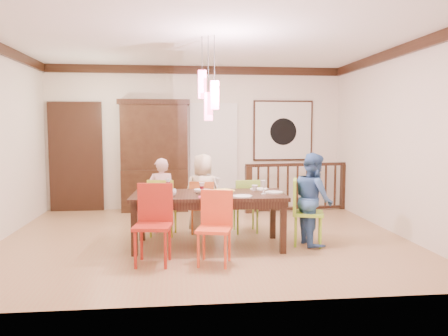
{
  "coord_description": "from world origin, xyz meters",
  "views": [
    {
      "loc": [
        -0.4,
        -6.48,
        1.66
      ],
      "look_at": [
        0.29,
        -0.04,
        1.06
      ],
      "focal_mm": 35.0,
      "sensor_mm": 36.0,
      "label": 1
    }
  ],
  "objects": [
    {
      "name": "floor",
      "position": [
        0.0,
        0.0,
        0.0
      ],
      "size": [
        6.0,
        6.0,
        0.0
      ],
      "primitive_type": "plane",
      "color": "#AC7B53",
      "rests_on": "ground"
    },
    {
      "name": "ceiling",
      "position": [
        0.0,
        0.0,
        2.9
      ],
      "size": [
        6.0,
        6.0,
        0.0
      ],
      "primitive_type": "plane",
      "rotation": [
        3.14,
        0.0,
        0.0
      ],
      "color": "white",
      "rests_on": "wall_back"
    },
    {
      "name": "wall_back",
      "position": [
        0.0,
        2.5,
        1.45
      ],
      "size": [
        6.0,
        0.0,
        6.0
      ],
      "primitive_type": "plane",
      "rotation": [
        1.57,
        0.0,
        0.0
      ],
      "color": "beige",
      "rests_on": "floor"
    },
    {
      "name": "wall_right",
      "position": [
        3.0,
        0.0,
        1.45
      ],
      "size": [
        0.0,
        5.0,
        5.0
      ],
      "primitive_type": "plane",
      "rotation": [
        1.57,
        0.0,
        -1.57
      ],
      "color": "beige",
      "rests_on": "floor"
    },
    {
      "name": "crown_molding",
      "position": [
        0.0,
        0.0,
        2.82
      ],
      "size": [
        6.0,
        5.0,
        0.16
      ],
      "primitive_type": null,
      "color": "black",
      "rests_on": "wall_back"
    },
    {
      "name": "panel_door",
      "position": [
        -2.4,
        2.45,
        1.05
      ],
      "size": [
        1.04,
        0.07,
        2.24
      ],
      "primitive_type": "cube",
      "color": "black",
      "rests_on": "wall_back"
    },
    {
      "name": "white_doorway",
      "position": [
        0.35,
        2.46,
        1.05
      ],
      "size": [
        0.97,
        0.05,
        2.22
      ],
      "primitive_type": "cube",
      "color": "silver",
      "rests_on": "wall_back"
    },
    {
      "name": "painting",
      "position": [
        1.8,
        2.46,
        1.6
      ],
      "size": [
        1.25,
        0.06,
        1.25
      ],
      "color": "black",
      "rests_on": "wall_back"
    },
    {
      "name": "pendant_cluster",
      "position": [
        0.03,
        -0.48,
        2.11
      ],
      "size": [
        0.27,
        0.21,
        1.14
      ],
      "color": "#FF4C7E",
      "rests_on": "ceiling"
    },
    {
      "name": "dining_table",
      "position": [
        0.03,
        -0.48,
        0.67
      ],
      "size": [
        2.15,
        1.05,
        0.75
      ],
      "rotation": [
        0.0,
        0.0,
        -0.05
      ],
      "color": "black",
      "rests_on": "floor"
    },
    {
      "name": "chair_far_left",
      "position": [
        -0.62,
        0.24,
        0.5
      ],
      "size": [
        0.46,
        0.46,
        0.88
      ],
      "rotation": [
        0.0,
        0.0,
        2.96
      ],
      "color": "#A3B926",
      "rests_on": "floor"
    },
    {
      "name": "chair_far_mid",
      "position": [
        -0.0,
        0.33,
        0.48
      ],
      "size": [
        0.44,
        0.44,
        0.84
      ],
      "rotation": [
        0.0,
        0.0,
        2.97
      ],
      "color": "#C35A24",
      "rests_on": "floor"
    },
    {
      "name": "chair_far_right",
      "position": [
        0.68,
        0.31,
        0.49
      ],
      "size": [
        0.4,
        0.4,
        0.85
      ],
      "rotation": [
        0.0,
        0.0,
        3.18
      ],
      "color": "#85B237",
      "rests_on": "floor"
    },
    {
      "name": "chair_near_left",
      "position": [
        -0.7,
        -1.22,
        0.56
      ],
      "size": [
        0.49,
        0.49,
        0.97
      ],
      "rotation": [
        0.0,
        0.0,
        -0.13
      ],
      "color": "#A92417",
      "rests_on": "floor"
    },
    {
      "name": "chair_near_mid",
      "position": [
        0.04,
        -1.29,
        0.51
      ],
      "size": [
        0.49,
        0.49,
        0.89
      ],
      "rotation": [
        0.0,
        0.0,
        -0.27
      ],
      "color": "#E84925",
      "rests_on": "floor"
    },
    {
      "name": "chair_end_right",
      "position": [
        1.44,
        -0.54,
        0.53
      ],
      "size": [
        0.52,
        0.52,
        0.93
      ],
      "rotation": [
        0.0,
        0.0,
        1.28
      ],
      "color": "#98D12E",
      "rests_on": "floor"
    },
    {
      "name": "china_hutch",
      "position": [
        -0.84,
        2.3,
        1.11
      ],
      "size": [
        1.4,
        0.46,
        2.21
      ],
      "color": "black",
      "rests_on": "floor"
    },
    {
      "name": "balustrade",
      "position": [
        1.98,
        1.95,
        0.5
      ],
      "size": [
        2.16,
        0.32,
        0.96
      ],
      "rotation": [
        0.0,
        0.0,
        0.11
      ],
      "color": "black",
      "rests_on": "floor"
    },
    {
      "name": "person_far_left",
      "position": [
        -0.65,
        0.39,
        0.6
      ],
      "size": [
        0.44,
        0.3,
        1.19
      ],
      "primitive_type": "imported",
      "rotation": [
        0.0,
        0.0,
        3.17
      ],
      "color": "beige",
      "rests_on": "floor"
    },
    {
      "name": "person_far_mid",
      "position": [
        0.01,
        0.35,
        0.63
      ],
      "size": [
        0.7,
        0.54,
        1.25
      ],
      "primitive_type": "imported",
      "rotation": [
        0.0,
        0.0,
        2.88
      ],
      "color": "beige",
      "rests_on": "floor"
    },
    {
      "name": "person_end_right",
      "position": [
        1.52,
        -0.52,
        0.66
      ],
      "size": [
        0.54,
        0.67,
        1.31
      ],
      "primitive_type": "imported",
      "rotation": [
        0.0,
        0.0,
        1.64
      ],
      "color": "#3A63A3",
      "rests_on": "floor"
    },
    {
      "name": "serving_bowl",
      "position": [
        0.21,
        -0.66,
        0.79
      ],
      "size": [
        0.39,
        0.39,
        0.07
      ],
      "primitive_type": "imported",
      "rotation": [
        0.0,
        0.0,
        0.42
      ],
      "color": "yellow",
      "rests_on": "dining_table"
    },
    {
      "name": "small_bowl",
      "position": [
        -0.09,
        -0.43,
        0.78
      ],
      "size": [
        0.2,
        0.2,
        0.05
      ],
      "primitive_type": "imported",
      "rotation": [
        0.0,
        0.0,
        0.15
      ],
      "color": "white",
      "rests_on": "dining_table"
    },
    {
      "name": "cup_left",
      "position": [
        -0.48,
        -0.68,
        0.8
      ],
      "size": [
        0.16,
        0.16,
        0.1
      ],
      "primitive_type": "imported",
      "rotation": [
        0.0,
        0.0,
        0.32
      ],
      "color": "silver",
      "rests_on": "dining_table"
    },
    {
      "name": "cup_right",
      "position": [
        0.71,
        -0.3,
        0.79
      ],
      "size": [
        0.11,
        0.11,
        0.08
      ],
      "primitive_type": "imported",
      "rotation": [
        0.0,
        0.0,
        -0.21
      ],
      "color": "silver",
      "rests_on": "dining_table"
    },
    {
      "name": "plate_far_left",
      "position": [
        -0.67,
        -0.21,
        0.76
      ],
      "size": [
        0.26,
        0.26,
        0.01
      ],
      "primitive_type": "cylinder",
      "color": "white",
      "rests_on": "dining_table"
    },
    {
      "name": "plate_far_mid",
      "position": [
        -0.03,
        -0.23,
        0.76
      ],
      "size": [
        0.26,
        0.26,
        0.01
      ],
      "primitive_type": "cylinder",
      "color": "white",
      "rests_on": "dining_table"
    },
    {
      "name": "plate_far_right",
      "position": [
        0.8,
        -0.17,
        0.76
      ],
      "size": [
        0.26,
        0.26,
        0.01
      ],
      "primitive_type": "cylinder",
      "color": "white",
      "rests_on": "dining_table"
    },
    {
      "name": "plate_near_left",
      "position": [
        -0.6,
        -0.73,
        0.76
      ],
      "size": [
        0.26,
        0.26,
        0.01
      ],
      "primitive_type": "cylinder",
      "color": "white",
      "rests_on": "dining_table"
    },
    {
      "name": "plate_near_mid",
      "position": [
        0.46,
        -0.82,
        0.76
      ],
      "size": [
        0.26,
        0.26,
        0.01
      ],
      "primitive_type": "cylinder",
      "color": "white",
      "rests_on": "dining_table"
    },
    {
      "name": "plate_end_right",
      "position": [
        0.95,
        -0.51,
        0.76
      ],
      "size": [
        0.26,
        0.26,
        0.01
      ],
      "primitive_type": "cylinder",
      "color": "white",
      "rests_on": "dining_table"
    },
    {
      "name": "wine_glass_a",
      "position": [
        -0.53,
        -0.3,
        0.84
      ],
      "size": [
        0.08,
        0.08,
        0.19
      ],
      "primitive_type": null,
      "color": "#590C19",
      "rests_on": "dining_table"
    },
    {
      "name": "wine_glass_b",
      "position": [
        0.17,
        -0.25,
        0.84
      ],
      "size": [
        0.08,
        0.08,
        0.19
      ],
      "primitive_type": null,
      "color": "silver",
      "rests_on": "dining_table"
    },
    {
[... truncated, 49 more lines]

